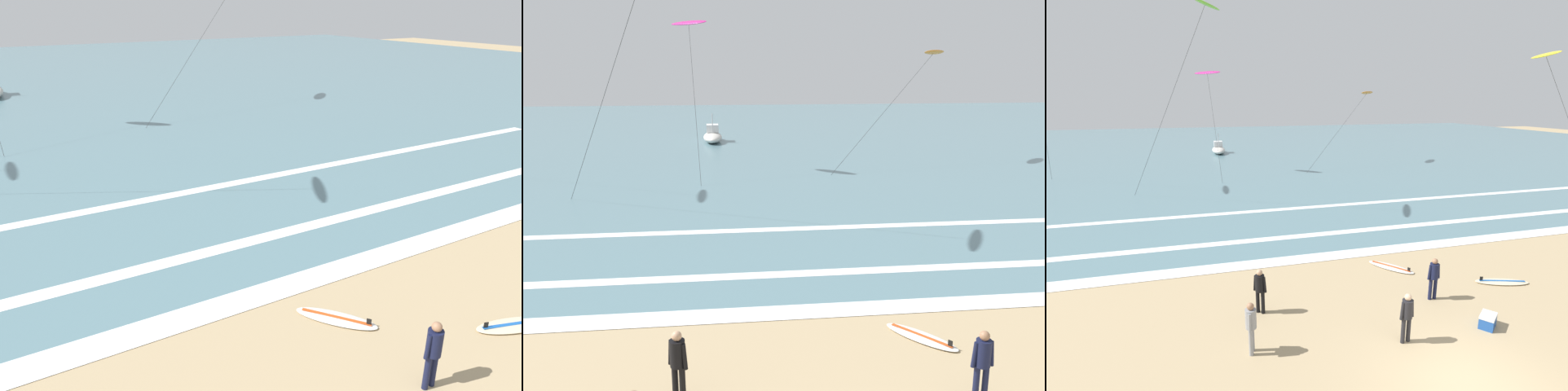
% 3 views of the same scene
% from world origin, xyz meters
% --- Properties ---
extents(ocean_surface, '(140.00, 90.00, 0.01)m').
position_xyz_m(ocean_surface, '(0.00, 53.50, 0.01)').
color(ocean_surface, slate).
rests_on(ocean_surface, ground).
extents(wave_foam_shoreline, '(53.18, 0.96, 0.01)m').
position_xyz_m(wave_foam_shoreline, '(0.62, 8.90, 0.01)').
color(wave_foam_shoreline, white).
rests_on(wave_foam_shoreline, ocean_surface).
extents(wave_foam_mid_break, '(48.32, 0.61, 0.01)m').
position_xyz_m(wave_foam_mid_break, '(-0.95, 11.87, 0.01)').
color(wave_foam_mid_break, white).
rests_on(wave_foam_mid_break, ocean_surface).
extents(wave_foam_outer_break, '(45.75, 0.60, 0.01)m').
position_xyz_m(wave_foam_outer_break, '(1.09, 17.18, 0.01)').
color(wave_foam_outer_break, white).
rests_on(wave_foam_outer_break, ocean_surface).
extents(surfer_background_far, '(0.51, 0.32, 1.60)m').
position_xyz_m(surfer_background_far, '(1.67, 4.16, 0.96)').
color(surfer_background_far, '#141938').
rests_on(surfer_background_far, ground).
extents(surfboard_right_spare, '(2.18, 1.22, 0.25)m').
position_xyz_m(surfboard_right_spare, '(5.09, 4.53, 0.05)').
color(surfboard_right_spare, beige).
rests_on(surfboard_right_spare, ground).
extents(surfboard_left_pile, '(1.75, 2.03, 0.25)m').
position_xyz_m(surfboard_left_pile, '(1.45, 6.96, 0.05)').
color(surfboard_left_pile, silver).
rests_on(surfboard_left_pile, ground).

